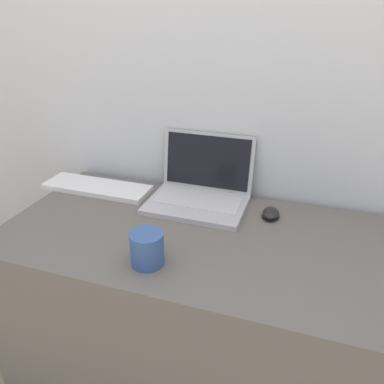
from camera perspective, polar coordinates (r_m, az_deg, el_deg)
The scene contains 6 objects.
wall_back at distance 1.43m, azimuth 6.29°, elevation 19.07°, with size 7.00×0.04×2.50m.
desk at distance 1.49m, azimuth 1.17°, elevation -18.62°, with size 1.35×0.66×0.75m.
laptop at distance 1.44m, azimuth 1.29°, elevation 0.43°, with size 0.37×0.30×0.24m.
drink_cup at distance 1.10m, azimuth -6.86°, elevation -8.50°, with size 0.10×0.10×0.10m.
computer_mouse at distance 1.37m, azimuth 11.92°, elevation -3.24°, with size 0.06×0.09×0.03m.
external_keyboard at distance 1.60m, azimuth -14.26°, elevation 0.71°, with size 0.45×0.14×0.02m.
Camera 1 is at (0.31, -0.68, 1.42)m, focal length 35.00 mm.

